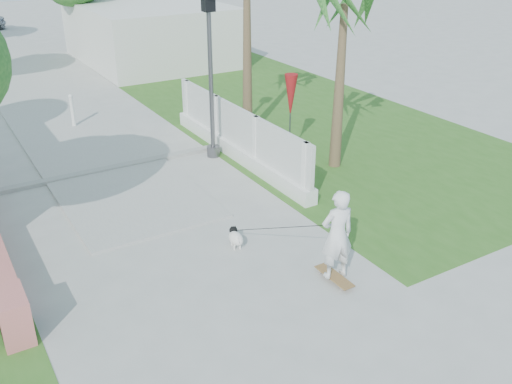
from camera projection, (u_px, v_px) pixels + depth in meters
ground at (209, 282)px, 10.46m from camera, size 90.00×90.00×0.00m
path_strip at (12, 66)px, 25.94m from camera, size 3.20×36.00×0.06m
curb at (107, 169)px, 15.08m from camera, size 6.50×0.25×0.10m
grass_right at (285, 111)px, 19.90m from camera, size 8.00×20.00×0.01m
lattice_fence at (237, 140)px, 15.68m from camera, size 0.35×7.00×1.50m
building_right at (150, 32)px, 26.63m from camera, size 6.00×8.00×2.60m
street_lamp at (211, 71)px, 15.02m from camera, size 0.44×0.44×4.44m
bollard at (72, 110)px, 18.05m from camera, size 0.14×0.14×1.09m
patio_umbrella at (291, 97)px, 15.45m from camera, size 0.36×0.36×2.30m
palm_near at (344, 14)px, 13.74m from camera, size 1.80×1.80×4.70m
skateboarder at (289, 230)px, 10.60m from camera, size 1.31×2.64×1.83m
dog at (235, 237)px, 11.52m from camera, size 0.35×0.55×0.39m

